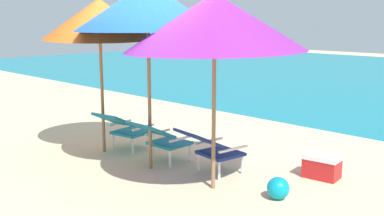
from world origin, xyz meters
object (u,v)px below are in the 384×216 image
beach_umbrella_right (215,22)px  beach_ball (278,188)px  lounge_chair_center (161,137)px  beach_umbrella_center (148,7)px  beach_umbrella_left (99,19)px  cooler_box (322,166)px  lounge_chair_right (211,147)px  lounge_chair_left (124,127)px

beach_umbrella_right → beach_ball: size_ratio=11.44×
lounge_chair_center → beach_umbrella_center: 1.88m
beach_ball → beach_umbrella_center: bearing=-170.3°
beach_ball → lounge_chair_center: bearing=-177.9°
beach_umbrella_center → beach_umbrella_right: 1.18m
beach_umbrella_left → cooler_box: bearing=23.2°
lounge_chair_center → beach_ball: (2.00, 0.07, -0.27)m
lounge_chair_right → beach_ball: lounge_chair_right is taller
cooler_box → lounge_chair_right: bearing=-139.2°
lounge_chair_right → beach_umbrella_right: size_ratio=0.31×
lounge_chair_right → cooler_box: size_ratio=1.86×
lounge_chair_right → cooler_box: bearing=40.8°
beach_umbrella_left → beach_umbrella_right: size_ratio=0.80×
beach_umbrella_right → beach_ball: (0.78, 0.28, -1.93)m
beach_umbrella_left → cooler_box: size_ratio=4.82×
beach_umbrella_center → lounge_chair_center: bearing=102.9°
beach_umbrella_right → beach_ball: bearing=19.6°
beach_umbrella_center → beach_ball: size_ratio=9.67×
lounge_chair_center → beach_umbrella_left: 2.05m
lounge_chair_left → lounge_chair_right: bearing=4.0°
beach_umbrella_center → beach_ball: (1.94, 0.33, -2.13)m
lounge_chair_left → lounge_chair_center: same height
lounge_chair_center → beach_umbrella_center: size_ratio=0.34×
lounge_chair_right → beach_umbrella_center: (-0.80, -0.39, 1.86)m
beach_umbrella_left → beach_umbrella_center: (1.19, -0.03, 0.16)m
lounge_chair_left → cooler_box: lounge_chair_left is taller
beach_umbrella_center → beach_ball: bearing=9.7°
lounge_chair_center → lounge_chair_right: same height
lounge_chair_right → beach_ball: 1.17m
lounge_chair_center → cooler_box: size_ratio=1.75×
beach_ball → cooler_box: cooler_box is taller
lounge_chair_center → lounge_chair_right: size_ratio=0.94×
beach_umbrella_left → beach_umbrella_center: bearing=-1.4°
lounge_chair_right → lounge_chair_left: bearing=-176.0°
lounge_chair_center → beach_ball: 2.02m
beach_umbrella_right → cooler_box: beach_umbrella_right is taller
cooler_box → lounge_chair_center: bearing=-150.8°
lounge_chair_right → beach_umbrella_left: size_ratio=0.38×
lounge_chair_center → lounge_chair_right: 0.87m
lounge_chair_center → cooler_box: 2.29m
beach_umbrella_left → beach_umbrella_center: beach_umbrella_center is taller
beach_ball → lounge_chair_left: bearing=-178.8°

